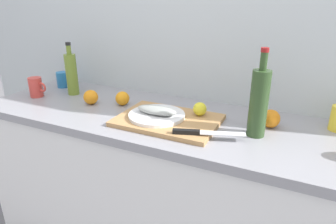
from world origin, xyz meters
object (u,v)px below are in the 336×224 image
at_px(fish_fillet, 157,110).
at_px(wine_bottle, 259,102).
at_px(chef_knife, 199,132).
at_px(olive_oil_bottle, 72,73).
at_px(orange_0, 122,98).
at_px(coffee_mug_1, 36,87).
at_px(cutting_board, 168,120).
at_px(coffee_mug_0, 63,80).
at_px(white_plate, 157,115).
at_px(lemon_0, 200,109).

xyz_separation_m(fish_fillet, wine_bottle, (0.44, 0.04, 0.09)).
bearing_deg(fish_fillet, chef_knife, -20.93).
xyz_separation_m(olive_oil_bottle, orange_0, (0.36, -0.03, -0.09)).
height_order(olive_oil_bottle, coffee_mug_1, olive_oil_bottle).
bearing_deg(cutting_board, coffee_mug_0, 165.17).
relative_size(cutting_board, coffee_mug_1, 4.03).
height_order(chef_knife, wine_bottle, wine_bottle).
bearing_deg(white_plate, chef_knife, -20.93).
bearing_deg(orange_0, chef_knife, -22.10).
bearing_deg(cutting_board, wine_bottle, 5.32).
relative_size(white_plate, fish_fillet, 1.33).
xyz_separation_m(cutting_board, orange_0, (-0.31, 0.10, 0.03)).
bearing_deg(white_plate, coffee_mug_0, 163.70).
bearing_deg(coffee_mug_0, orange_0, -12.61).
xyz_separation_m(lemon_0, wine_bottle, (0.27, -0.06, 0.09)).
bearing_deg(wine_bottle, chef_knife, -145.75).
bearing_deg(white_plate, coffee_mug_1, 178.45).
height_order(cutting_board, orange_0, orange_0).
bearing_deg(fish_fillet, orange_0, 156.84).
xyz_separation_m(white_plate, chef_knife, (0.24, -0.09, 0.00)).
relative_size(lemon_0, coffee_mug_0, 0.56).
distance_m(lemon_0, coffee_mug_1, 0.95).
xyz_separation_m(white_plate, wine_bottle, (0.44, 0.04, 0.12)).
bearing_deg(cutting_board, orange_0, 161.62).
relative_size(olive_oil_bottle, orange_0, 4.07).
height_order(coffee_mug_0, coffee_mug_1, coffee_mug_1).
bearing_deg(lemon_0, orange_0, 178.81).
relative_size(cutting_board, fish_fillet, 2.33).
distance_m(white_plate, orange_0, 0.28).
xyz_separation_m(fish_fillet, orange_0, (-0.26, 0.11, -0.02)).
distance_m(cutting_board, wine_bottle, 0.41).
relative_size(wine_bottle, orange_0, 4.93).
distance_m(cutting_board, coffee_mug_1, 0.83).
height_order(fish_fillet, coffee_mug_0, coffee_mug_0).
bearing_deg(coffee_mug_1, fish_fillet, -1.55).
height_order(white_plate, chef_knife, chef_knife).
xyz_separation_m(cutting_board, chef_knife, (0.19, -0.10, 0.02)).
relative_size(lemon_0, wine_bottle, 0.17).
relative_size(fish_fillet, lemon_0, 3.11).
relative_size(olive_oil_bottle, coffee_mug_0, 2.65).
bearing_deg(wine_bottle, fish_fillet, -174.42).
distance_m(white_plate, coffee_mug_1, 0.77).
bearing_deg(fish_fillet, wine_bottle, 5.58).
relative_size(white_plate, wine_bottle, 0.72).
xyz_separation_m(wine_bottle, coffee_mug_0, (-1.20, 0.18, -0.10)).
xyz_separation_m(coffee_mug_0, coffee_mug_1, (-0.01, -0.20, 0.01)).
bearing_deg(wine_bottle, coffee_mug_0, 171.41).
bearing_deg(olive_oil_bottle, wine_bottle, -5.53).
distance_m(cutting_board, chef_knife, 0.21).
relative_size(olive_oil_bottle, wine_bottle, 0.82).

